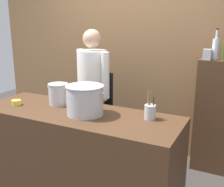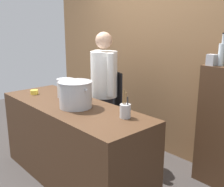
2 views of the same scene
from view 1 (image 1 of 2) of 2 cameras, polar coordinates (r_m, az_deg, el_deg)
brick_back_panel at (r=3.80m, az=4.55°, el=10.96°), size 4.40×0.10×3.00m
prep_counter at (r=2.87m, az=-6.91°, el=-12.38°), size 2.01×0.70×0.90m
chef at (r=3.30m, az=-3.89°, el=0.95°), size 0.51×0.40×1.66m
stockpot_large at (r=2.59m, az=-5.57°, el=-1.35°), size 0.42×0.36×0.28m
stockpot_small at (r=2.95m, az=-10.94°, el=-0.09°), size 0.27×0.21×0.22m
utensil_crock at (r=2.50m, az=7.84°, el=-3.70°), size 0.10×0.10×0.27m
butter_jar at (r=3.06m, az=-19.04°, el=-1.76°), size 0.10×0.10×0.05m
wine_bottle_clear at (r=3.30m, az=20.50°, el=8.70°), size 0.07×0.07×0.34m
spice_tin_silver at (r=3.25m, az=18.98°, el=7.59°), size 0.08×0.08×0.12m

